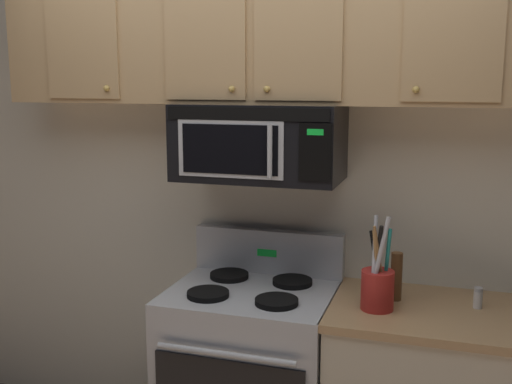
# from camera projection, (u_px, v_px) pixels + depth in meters

# --- Properties ---
(back_wall) EXTENTS (5.20, 0.10, 2.70)m
(back_wall) POSITION_uv_depth(u_px,v_px,m) (274.00, 182.00, 3.11)
(back_wall) COLOR silver
(back_wall) RESTS_ON ground_plane
(stove_range) EXTENTS (0.76, 0.69, 1.12)m
(stove_range) POSITION_uv_depth(u_px,v_px,m) (252.00, 376.00, 2.92)
(stove_range) COLOR #B7BABF
(stove_range) RESTS_ON ground_plane
(over_range_microwave) EXTENTS (0.76, 0.43, 0.35)m
(over_range_microwave) POSITION_uv_depth(u_px,v_px,m) (259.00, 142.00, 2.83)
(over_range_microwave) COLOR black
(upper_cabinets) EXTENTS (2.50, 0.36, 0.55)m
(upper_cabinets) POSITION_uv_depth(u_px,v_px,m) (261.00, 43.00, 2.78)
(upper_cabinets) COLOR tan
(utensil_crock_red) EXTENTS (0.14, 0.14, 0.41)m
(utensil_crock_red) POSITION_uv_depth(u_px,v_px,m) (378.00, 285.00, 2.58)
(utensil_crock_red) COLOR red
(utensil_crock_red) RESTS_ON counter_segment
(salt_shaker) EXTENTS (0.04, 0.04, 0.09)m
(salt_shaker) POSITION_uv_depth(u_px,v_px,m) (478.00, 298.00, 2.61)
(salt_shaker) COLOR white
(salt_shaker) RESTS_ON counter_segment
(pepper_mill) EXTENTS (0.05, 0.05, 0.22)m
(pepper_mill) POSITION_uv_depth(u_px,v_px,m) (396.00, 276.00, 2.70)
(pepper_mill) COLOR brown
(pepper_mill) RESTS_ON counter_segment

